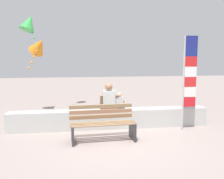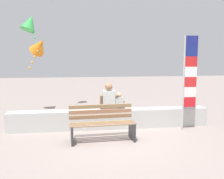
% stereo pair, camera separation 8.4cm
% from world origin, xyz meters
% --- Properties ---
extents(ground_plane, '(40.00, 40.00, 0.00)m').
position_xyz_m(ground_plane, '(0.00, 0.00, 0.00)').
color(ground_plane, gray).
extents(seawall_ledge, '(5.90, 0.48, 0.55)m').
position_xyz_m(seawall_ledge, '(0.00, 1.21, 0.28)').
color(seawall_ledge, '#B9BBB7').
rests_on(seawall_ledge, ground).
extents(park_bench, '(1.67, 0.69, 0.88)m').
position_xyz_m(park_bench, '(-0.36, 0.11, 0.42)').
color(park_bench, '#967659').
rests_on(park_bench, ground).
extents(person_adult, '(0.52, 0.38, 0.80)m').
position_xyz_m(person_adult, '(-0.05, 1.19, 0.86)').
color(person_adult, brown).
rests_on(person_adult, seawall_ledge).
extents(person_child, '(0.34, 0.25, 0.52)m').
position_xyz_m(person_child, '(0.26, 1.19, 0.75)').
color(person_child, '#2D3943').
rests_on(person_child, seawall_ledge).
extents(flag_banner, '(0.41, 0.05, 2.69)m').
position_xyz_m(flag_banner, '(2.15, 0.67, 1.56)').
color(flag_banner, '#B7B7BC').
rests_on(flag_banner, ground).
extents(kite_green, '(0.89, 0.86, 1.11)m').
position_xyz_m(kite_green, '(-2.59, 3.51, 3.30)').
color(kite_green, green).
extents(kite_orange, '(0.85, 0.88, 1.12)m').
position_xyz_m(kite_orange, '(-2.16, 2.61, 2.46)').
color(kite_orange, orange).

